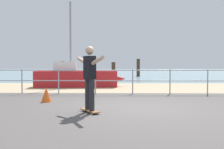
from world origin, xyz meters
TOP-DOWN VIEW (x-y plane):
  - ground_plane at (0.00, -1.00)m, footprint 24.00×10.00m
  - beach_strip at (0.00, 7.00)m, footprint 24.00×6.00m
  - sea_surface at (0.00, 35.00)m, footprint 72.00×50.00m
  - railing_fence at (-2.01, 3.60)m, footprint 13.99×0.05m
  - sailboat at (-2.45, 7.23)m, footprint 5.04×1.90m
  - skateboard at (-1.02, -0.75)m, footprint 0.59×0.79m
  - skateboarder at (-1.02, -0.75)m, footprint 0.84×1.28m
  - groyne_post_0 at (-5.56, 17.96)m, footprint 0.34×0.34m
  - groyne_post_1 at (-3.14, 17.62)m, footprint 0.28×0.28m
  - groyne_post_2 at (-0.72, 15.71)m, footprint 0.33×0.33m
  - groyne_post_3 at (1.70, 19.80)m, footprint 0.34×0.34m
  - traffic_cone at (-2.67, 1.18)m, footprint 0.36×0.36m

SIDE VIEW (x-z plane):
  - ground_plane at x=0.00m, z-range -0.02..0.02m
  - beach_strip at x=0.00m, z-range -0.02..0.02m
  - sea_surface at x=0.00m, z-range -0.02..0.02m
  - skateboard at x=-1.02m, z-range 0.03..0.11m
  - traffic_cone at x=-2.67m, z-range 0.00..0.50m
  - sailboat at x=-2.45m, z-range -1.82..2.85m
  - railing_fence at x=-2.01m, z-range 0.17..1.22m
  - groyne_post_2 at x=-0.72m, z-range 0.00..1.43m
  - groyne_post_0 at x=-5.56m, z-range 0.00..1.52m
  - groyne_post_3 at x=1.70m, z-range 0.00..1.79m
  - skateboarder at x=-1.02m, z-range 0.19..1.84m
  - groyne_post_1 at x=-3.14m, z-range 0.00..2.04m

